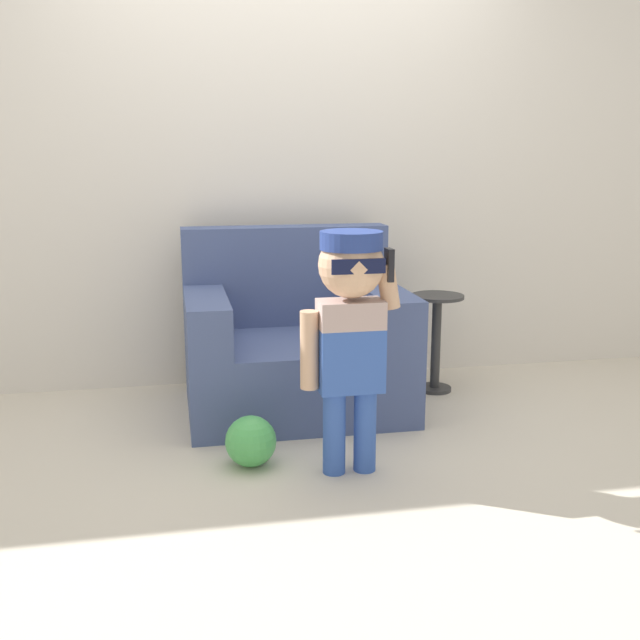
% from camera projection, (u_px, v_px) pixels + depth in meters
% --- Properties ---
extents(ground_plane, '(10.00, 10.00, 0.00)m').
position_uv_depth(ground_plane, '(302.00, 409.00, 3.90)').
color(ground_plane, beige).
extents(wall_back, '(10.00, 0.05, 2.60)m').
position_uv_depth(wall_back, '(283.00, 153.00, 4.17)').
color(wall_back, silver).
rests_on(wall_back, ground_plane).
extents(armchair, '(1.11, 0.85, 0.92)m').
position_uv_depth(armchair, '(294.00, 346.00, 3.88)').
color(armchair, '#475684').
rests_on(armchair, ground_plane).
extents(person_child, '(0.41, 0.31, 1.01)m').
position_uv_depth(person_child, '(350.00, 315.00, 2.99)').
color(person_child, '#3356AD').
rests_on(person_child, ground_plane).
extents(side_table, '(0.29, 0.29, 0.55)m').
position_uv_depth(side_table, '(436.00, 334.00, 4.13)').
color(side_table, '#333333').
rests_on(side_table, ground_plane).
extents(toy_ball, '(0.22, 0.22, 0.22)m').
position_uv_depth(toy_ball, '(251.00, 441.00, 3.17)').
color(toy_ball, '#4CB256').
rests_on(toy_ball, ground_plane).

